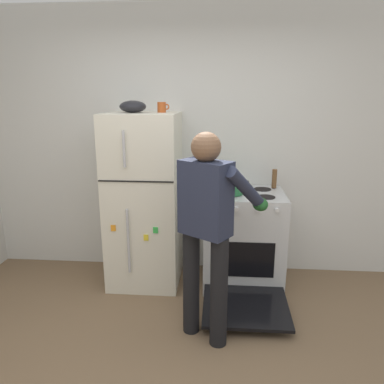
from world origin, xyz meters
name	(u,v)px	position (x,y,z in m)	size (l,w,h in m)	color
kitchen_wall_back	(192,144)	(0.00, 1.95, 1.35)	(6.00, 0.10, 2.70)	silver
refrigerator	(145,200)	(-0.44, 1.57, 0.84)	(0.68, 0.72, 1.68)	silver
stove_range	(243,240)	(0.53, 1.55, 0.46)	(0.76, 1.24, 0.94)	silver
person_cook	(209,219)	(0.22, 0.70, 0.96)	(0.69, 0.76, 1.60)	black
red_pot	(228,186)	(0.37, 1.52, 1.01)	(0.38, 0.28, 0.13)	#236638
coffee_mug	(162,107)	(-0.26, 1.62, 1.73)	(0.11, 0.08, 0.10)	#B24C1E
pepper_mill	(274,179)	(0.83, 1.77, 1.04)	(0.05, 0.05, 0.19)	brown
mixing_bowl	(133,107)	(-0.52, 1.57, 1.74)	(0.24, 0.24, 0.11)	black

